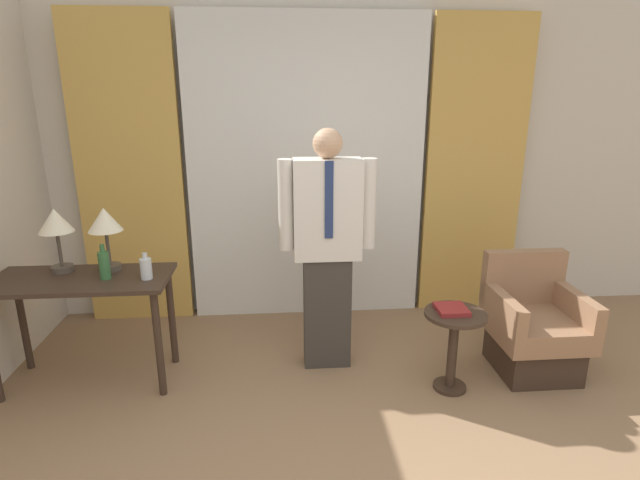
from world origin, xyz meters
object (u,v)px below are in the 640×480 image
bottle_by_lamp (104,265)px  side_table (454,338)px  table_lamp_left (56,225)px  armchair (533,329)px  table_lamp_right (105,224)px  bottle_near_edge (146,268)px  person (327,243)px  book (452,309)px  desk (82,295)px

bottle_by_lamp → side_table: (2.29, -0.27, -0.49)m
table_lamp_left → armchair: size_ratio=0.53×
table_lamp_right → bottle_near_edge: table_lamp_right is taller
person → book: 0.95m
side_table → desk: bearing=173.1°
armchair → person: bearing=172.3°
armchair → side_table: size_ratio=1.48×
bottle_near_edge → side_table: size_ratio=0.32×
table_lamp_left → side_table: size_ratio=0.78×
desk → bottle_by_lamp: size_ratio=4.96×
side_table → armchair: bearing=17.6°
table_lamp_left → armchair: table_lamp_left is taller
armchair → table_lamp_right: bearing=175.6°
table_lamp_right → table_lamp_left: bearing=180.0°
desk → table_lamp_right: table_lamp_right is taller
desk → table_lamp_left: table_lamp_left is taller
table_lamp_left → desk: bearing=-40.7°
person → armchair: size_ratio=2.07×
armchair → book: size_ratio=4.13×
table_lamp_right → bottle_by_lamp: (0.02, -0.17, -0.23)m
table_lamp_right → bottle_by_lamp: size_ratio=1.87×
bottle_by_lamp → armchair: (2.95, -0.06, -0.55)m
bottle_near_edge → side_table: bearing=-7.0°
table_lamp_right → book: 2.38m
armchair → side_table: 0.70m
desk → bottle_by_lamp: bearing=-9.7°
person → bottle_by_lamp: bearing=-174.6°
desk → side_table: size_ratio=2.07×
table_lamp_right → side_table: size_ratio=0.78×
table_lamp_left → armchair: 3.39m
desk → table_lamp_left: size_ratio=2.66×
person → side_table: (0.81, -0.41, -0.55)m
bottle_near_edge → side_table: (2.02, -0.25, -0.46)m
bottle_near_edge → person: person is taller
book → table_lamp_left: bearing=171.0°
bottle_by_lamp → person: bearing=5.4°
table_lamp_right → side_table: 2.46m
armchair → side_table: (-0.66, -0.21, 0.07)m
bottle_near_edge → person: 1.22m
desk → book: 2.47m
table_lamp_right → bottle_near_edge: 0.43m
table_lamp_left → person: 1.83m
table_lamp_left → book: table_lamp_left is taller
person → book: size_ratio=8.55×
desk → book: desk is taller
bottle_near_edge → person: (1.21, 0.16, 0.09)m
armchair → side_table: bearing=-162.4°
book → desk: bearing=173.5°
table_lamp_left → book: bearing=-9.0°
table_lamp_left → person: bearing=-0.9°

